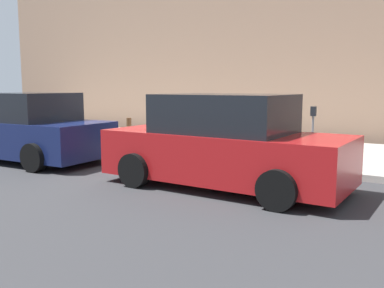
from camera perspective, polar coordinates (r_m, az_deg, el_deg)
The scene contains 13 objects.
ground_plane at distance 11.36m, azimuth -7.39°, elevation -1.75°, with size 40.00×40.00×0.00m, color #333335.
sidewalk_curb at distance 13.37m, azimuth -0.69°, elevation 0.04°, with size 18.00×5.00×0.14m, color #ADA89E.
suitcase_maroon_0 at distance 10.24m, azimuth 10.34°, elevation -0.17°, with size 0.50×0.22×0.89m.
suitcase_red_1 at distance 10.47m, azimuth 7.56°, elevation -0.08°, with size 0.50×0.26×0.91m.
suitcase_black_2 at distance 10.69m, azimuth 4.97°, elevation 0.33°, with size 0.46×0.29×0.98m.
suitcase_teal_3 at distance 10.96m, azimuth 2.71°, elevation 0.69°, with size 0.45×0.25×0.99m.
suitcase_silver_4 at distance 11.12m, azimuth 0.45°, elevation 0.74°, with size 0.35×0.19×0.95m.
suitcase_navy_5 at distance 11.42m, azimuth -1.39°, elevation 0.74°, with size 0.46×0.23×0.90m.
fire_hydrant at distance 11.91m, azimuth -5.38°, elevation 1.47°, with size 0.39×0.21×0.82m.
bollard_post at distance 12.23m, azimuth -8.46°, elevation 1.55°, with size 0.14×0.14×0.84m, color brown.
parking_meter at distance 10.14m, azimuth 15.94°, elevation 2.39°, with size 0.12×0.09×1.27m.
parked_car_red_0 at distance 7.81m, azimuth 4.36°, elevation -0.08°, with size 4.56×2.11×1.72m.
parked_car_navy_1 at distance 11.45m, azimuth -21.36°, elevation 1.87°, with size 4.42×2.21×1.71m.
Camera 1 is at (-7.02, 8.74, 1.86)m, focal length 39.66 mm.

